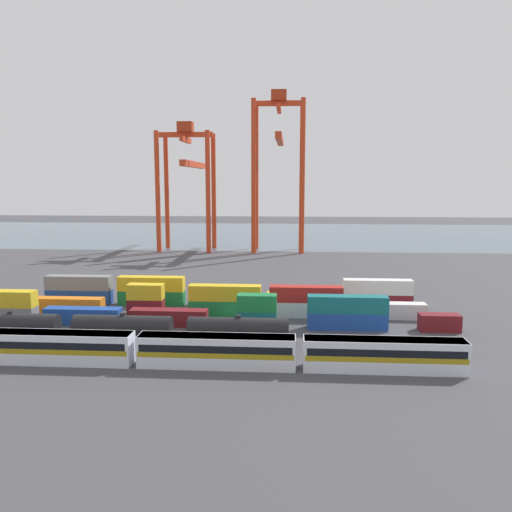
{
  "coord_description": "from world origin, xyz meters",
  "views": [
    {
      "loc": [
        9.7,
        -80.44,
        22.42
      ],
      "look_at": [
        2.84,
        17.9,
        8.07
      ],
      "focal_mm": 36.05,
      "sensor_mm": 36.0,
      "label": 1
    }
  ],
  "objects": [
    {
      "name": "ground_plane",
      "position": [
        0.0,
        40.0,
        0.0
      ],
      "size": [
        420.0,
        420.0,
        0.0
      ],
      "primitive_type": "plane",
      "color": "#424247"
    },
    {
      "name": "shipping_container_6",
      "position": [
        18.3,
        -3.44,
        1.3
      ],
      "size": [
        12.1,
        2.44,
        2.6
      ],
      "primitive_type": "cube",
      "color": "#1C4299",
      "rests_on": "ground_plane"
    },
    {
      "name": "shipping_container_20",
      "position": [
        -15.83,
        10.1,
        3.9
      ],
      "size": [
        12.1,
        2.44,
        2.6
      ],
      "primitive_type": "cube",
      "color": "gold",
      "rests_on": "shipping_container_19"
    },
    {
      "name": "passenger_train",
      "position": [
        0.73,
        -20.78,
        2.14
      ],
      "size": [
        59.41,
        3.14,
        3.9
      ],
      "color": "silver",
      "rests_on": "ground_plane"
    },
    {
      "name": "shipping_container_17",
      "position": [
        -29.46,
        10.1,
        1.3
      ],
      "size": [
        12.1,
        2.44,
        2.6
      ],
      "primitive_type": "cube",
      "color": "#1C4299",
      "rests_on": "ground_plane"
    },
    {
      "name": "shipping_container_3",
      "position": [
        -9.34,
        -3.44,
        1.3
      ],
      "size": [
        12.1,
        2.44,
        2.6
      ],
      "primitive_type": "cube",
      "color": "maroon",
      "rests_on": "ground_plane"
    },
    {
      "name": "shipping_container_19",
      "position": [
        -15.83,
        10.1,
        1.3
      ],
      "size": [
        12.1,
        2.44,
        2.6
      ],
      "primitive_type": "cube",
      "color": "#197538",
      "rests_on": "ground_plane"
    },
    {
      "name": "shipping_container_2",
      "position": [
        -23.16,
        -3.44,
        1.3
      ],
      "size": [
        12.1,
        2.44,
        2.6
      ],
      "primitive_type": "cube",
      "color": "#1C4299",
      "rests_on": "ground_plane"
    },
    {
      "name": "shipping_container_8",
      "position": [
        32.12,
        -3.44,
        1.3
      ],
      "size": [
        6.04,
        2.44,
        2.6
      ],
      "primitive_type": "cube",
      "color": "maroon",
      "rests_on": "ground_plane"
    },
    {
      "name": "gantry_crane_west",
      "position": [
        -24.49,
        88.71,
        25.01
      ],
      "size": [
        17.61,
        38.48,
        41.2
      ],
      "color": "red",
      "rests_on": "ground_plane"
    },
    {
      "name": "shipping_container_22",
      "position": [
        11.42,
        10.1,
        1.3
      ],
      "size": [
        12.1,
        2.44,
        2.6
      ],
      "primitive_type": "cube",
      "color": "gold",
      "rests_on": "ground_plane"
    },
    {
      "name": "gantry_crane_central",
      "position": [
        5.31,
        88.36,
        30.55
      ],
      "size": [
        16.65,
        38.54,
        50.61
      ],
      "color": "red",
      "rests_on": "ground_plane"
    },
    {
      "name": "freight_tank_row",
      "position": [
        -13.77,
        -12.27,
        1.98
      ],
      "size": [
        46.42,
        2.78,
        4.24
      ],
      "color": "#232326",
      "rests_on": "ground_plane"
    },
    {
      "name": "shipping_container_12",
      "position": [
        -1.37,
        3.33,
        1.3
      ],
      "size": [
        12.1,
        2.44,
        2.6
      ],
      "primitive_type": "cube",
      "color": "#197538",
      "rests_on": "ground_plane"
    },
    {
      "name": "shipping_container_24",
      "position": [
        25.04,
        10.1,
        3.9
      ],
      "size": [
        12.1,
        2.44,
        2.6
      ],
      "primitive_type": "cube",
      "color": "silver",
      "rests_on": "shipping_container_23"
    },
    {
      "name": "shipping_container_10",
      "position": [
        -14.94,
        3.33,
        1.3
      ],
      "size": [
        6.04,
        2.44,
        2.6
      ],
      "primitive_type": "cube",
      "color": "maroon",
      "rests_on": "ground_plane"
    },
    {
      "name": "harbour_water",
      "position": [
        0.0,
        138.73,
        0.0
      ],
      "size": [
        400.0,
        110.0,
        0.01
      ],
      "primitive_type": "cube",
      "color": "#475B6B",
      "rests_on": "ground_plane"
    },
    {
      "name": "shipping_container_13",
      "position": [
        -1.37,
        3.33,
        3.9
      ],
      "size": [
        12.1,
        2.44,
        2.6
      ],
      "primitive_type": "cube",
      "color": "gold",
      "rests_on": "shipping_container_12"
    },
    {
      "name": "shipping_container_21",
      "position": [
        -2.21,
        10.1,
        1.3
      ],
      "size": [
        12.1,
        2.44,
        2.6
      ],
      "primitive_type": "cube",
      "color": "slate",
      "rests_on": "ground_plane"
    },
    {
      "name": "shipping_container_4",
      "position": [
        4.48,
        -3.44,
        1.3
      ],
      "size": [
        6.04,
        2.44,
        2.6
      ],
      "primitive_type": "cube",
      "color": "#146066",
      "rests_on": "ground_plane"
    },
    {
      "name": "shipping_container_23",
      "position": [
        25.04,
        10.1,
        1.3
      ],
      "size": [
        12.1,
        2.44,
        2.6
      ],
      "primitive_type": "cube",
      "color": "maroon",
      "rests_on": "ground_plane"
    },
    {
      "name": "shipping_container_5",
      "position": [
        4.48,
        -3.44,
        3.9
      ],
      "size": [
        6.04,
        2.44,
        2.6
      ],
      "primitive_type": "cube",
      "color": "#197538",
      "rests_on": "shipping_container_4"
    },
    {
      "name": "shipping_container_7",
      "position": [
        18.3,
        -3.44,
        3.9
      ],
      "size": [
        12.1,
        2.44,
        2.6
      ],
      "primitive_type": "cube",
      "color": "#146066",
      "rests_on": "shipping_container_6"
    },
    {
      "name": "shipping_container_11",
      "position": [
        -14.94,
        3.33,
        3.9
      ],
      "size": [
        6.04,
        2.44,
        2.6
      ],
      "primitive_type": "cube",
      "color": "gold",
      "rests_on": "shipping_container_10"
    },
    {
      "name": "shipping_container_9",
      "position": [
        -28.52,
        3.33,
        1.3
      ],
      "size": [
        12.1,
        2.44,
        2.6
      ],
      "primitive_type": "cube",
      "color": "orange",
      "rests_on": "ground_plane"
    },
    {
      "name": "shipping_container_15",
      "position": [
        12.2,
        3.33,
        3.9
      ],
      "size": [
        12.1,
        2.44,
        2.6
      ],
      "primitive_type": "cube",
      "color": "#AD211C",
      "rests_on": "shipping_container_14"
    },
    {
      "name": "shipping_container_16",
      "position": [
        25.77,
        3.33,
        1.3
      ],
      "size": [
        12.1,
        2.44,
        2.6
      ],
      "primitive_type": "cube",
      "color": "silver",
      "rests_on": "ground_plane"
    },
    {
      "name": "shipping_container_14",
      "position": [
        12.2,
        3.33,
        1.3
      ],
      "size": [
        12.1,
        2.44,
        2.6
      ],
      "primitive_type": "cube",
      "color": "silver",
      "rests_on": "ground_plane"
    },
    {
      "name": "shipping_container_18",
      "position": [
        -29.46,
        10.1,
        3.9
      ],
      "size": [
        12.1,
        2.44,
        2.6
      ],
      "primitive_type": "cube",
      "color": "slate",
      "rests_on": "shipping_container_17"
    }
  ]
}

